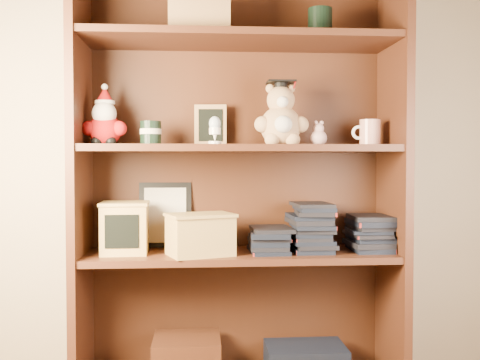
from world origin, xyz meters
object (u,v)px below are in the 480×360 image
object	(u,v)px
bookcase	(238,190)
teacher_mug	(369,133)
treats_box	(125,227)
grad_teddy_bear	(281,120)

from	to	relation	value
bookcase	teacher_mug	size ratio (longest dim) A/B	14.56
treats_box	bookcase	bearing A→B (deg)	6.92
grad_teddy_bear	teacher_mug	xyz separation A→B (m)	(0.34, 0.01, -0.04)
teacher_mug	treats_box	bearing A→B (deg)	-179.95
grad_teddy_bear	teacher_mug	world-z (taller)	grad_teddy_bear
treats_box	grad_teddy_bear	bearing A→B (deg)	-0.66
bookcase	teacher_mug	distance (m)	0.54
bookcase	treats_box	world-z (taller)	bookcase
grad_teddy_bear	treats_box	size ratio (longest dim) A/B	1.30
grad_teddy_bear	treats_box	bearing A→B (deg)	179.34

